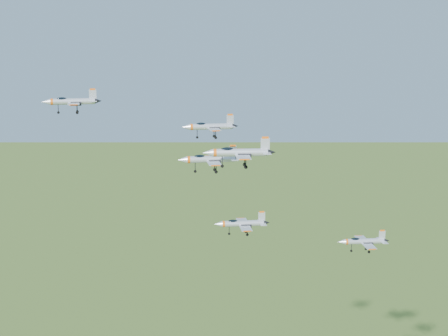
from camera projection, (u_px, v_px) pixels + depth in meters
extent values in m
cylinder|color=silver|center=(73.00, 101.00, 125.54)|extent=(8.76, 1.31, 1.26)
cone|color=silver|center=(46.00, 102.00, 124.43)|extent=(1.76, 1.27, 1.26)
cone|color=black|center=(98.00, 101.00, 126.61)|extent=(1.37, 1.08, 1.08)
ellipsoid|color=black|center=(62.00, 99.00, 124.99)|extent=(2.14, 0.92, 0.80)
cube|color=silver|center=(74.00, 104.00, 123.01)|extent=(2.26, 4.29, 0.14)
cube|color=silver|center=(74.00, 101.00, 128.24)|extent=(2.26, 4.29, 0.14)
cube|color=silver|center=(93.00, 95.00, 126.13)|extent=(1.46, 0.12, 2.04)
cube|color=#E85C10|center=(93.00, 89.00, 125.92)|extent=(1.07, 0.14, 0.34)
cylinder|color=silver|center=(211.00, 127.00, 118.80)|extent=(8.13, 1.44, 1.17)
cone|color=silver|center=(186.00, 127.00, 117.95)|extent=(1.66, 1.22, 1.17)
cone|color=black|center=(235.00, 126.00, 119.62)|extent=(1.29, 1.04, 0.99)
ellipsoid|color=black|center=(201.00, 124.00, 118.37)|extent=(2.01, 0.91, 0.74)
cube|color=silver|center=(214.00, 129.00, 116.44)|extent=(2.20, 4.03, 0.13)
cube|color=silver|center=(210.00, 126.00, 121.31)|extent=(2.20, 4.03, 0.13)
cube|color=silver|center=(230.00, 120.00, 119.21)|extent=(1.35, 0.15, 1.89)
cube|color=#E85C10|center=(230.00, 115.00, 119.02)|extent=(0.99, 0.16, 0.31)
cylinder|color=silver|center=(240.00, 153.00, 106.56)|extent=(9.44, 2.75, 1.35)
cone|color=silver|center=(208.00, 153.00, 106.24)|extent=(2.05, 1.62, 1.35)
cone|color=black|center=(272.00, 152.00, 106.88)|extent=(1.61, 1.35, 1.15)
ellipsoid|color=black|center=(227.00, 150.00, 106.33)|extent=(2.40, 1.31, 0.86)
cube|color=silver|center=(243.00, 157.00, 103.78)|extent=(3.05, 4.88, 0.15)
cube|color=silver|center=(240.00, 151.00, 109.47)|extent=(3.05, 4.88, 0.15)
cube|color=silver|center=(265.00, 144.00, 106.54)|extent=(1.56, 0.36, 2.18)
cube|color=#E85C10|center=(265.00, 138.00, 106.32)|extent=(1.15, 0.32, 0.36)
cylinder|color=silver|center=(211.00, 159.00, 133.61)|extent=(10.41, 2.19, 1.49)
cone|color=silver|center=(182.00, 160.00, 132.74)|extent=(2.16, 1.63, 1.49)
cone|color=black|center=(239.00, 158.00, 134.45)|extent=(1.69, 1.37, 1.27)
ellipsoid|color=black|center=(199.00, 157.00, 133.15)|extent=(2.59, 1.24, 0.95)
cube|color=silver|center=(214.00, 163.00, 130.58)|extent=(2.98, 5.22, 0.16)
cube|color=silver|center=(210.00, 158.00, 136.82)|extent=(2.98, 5.22, 0.16)
cube|color=silver|center=(233.00, 152.00, 133.98)|extent=(1.73, 0.25, 2.41)
cube|color=#E85C10|center=(233.00, 146.00, 133.74)|extent=(1.27, 0.25, 0.40)
cylinder|color=silver|center=(243.00, 223.00, 119.60)|extent=(8.06, 1.98, 1.15)
cone|color=silver|center=(218.00, 224.00, 119.09)|extent=(1.71, 1.31, 1.15)
cone|color=black|center=(267.00, 223.00, 120.09)|extent=(1.34, 1.10, 0.98)
ellipsoid|color=black|center=(233.00, 221.00, 119.31)|extent=(2.03, 1.03, 0.73)
cube|color=silver|center=(246.00, 228.00, 117.24)|extent=(2.44, 4.10, 0.12)
cube|color=silver|center=(242.00, 221.00, 122.09)|extent=(2.44, 4.10, 0.12)
cube|color=silver|center=(262.00, 217.00, 119.75)|extent=(1.34, 0.24, 1.86)
cube|color=#E85C10|center=(262.00, 212.00, 119.57)|extent=(0.98, 0.23, 0.31)
cylinder|color=silver|center=(364.00, 241.00, 129.74)|extent=(8.24, 2.17, 1.18)
cone|color=silver|center=(341.00, 242.00, 129.31)|extent=(1.76, 1.37, 1.18)
cone|color=black|center=(386.00, 241.00, 130.15)|extent=(1.38, 1.15, 1.00)
ellipsoid|color=black|center=(355.00, 239.00, 129.48)|extent=(2.08, 1.09, 0.75)
cube|color=silver|center=(369.00, 246.00, 127.32)|extent=(2.56, 4.21, 0.13)
cube|color=silver|center=(362.00, 239.00, 132.28)|extent=(2.56, 4.21, 0.13)
cube|color=silver|center=(382.00, 235.00, 129.83)|extent=(1.36, 0.27, 1.90)
cube|color=#E85C10|center=(382.00, 231.00, 129.64)|extent=(1.01, 0.25, 0.32)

